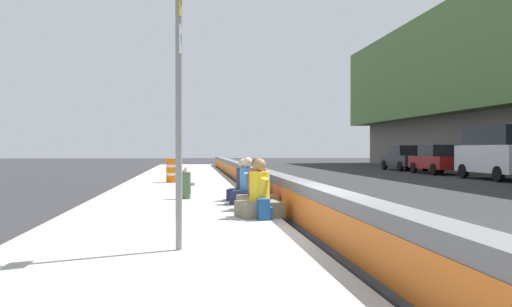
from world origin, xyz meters
TOP-DOWN VIEW (x-y plane):
  - ground_plane at (0.00, 0.00)m, footprint 160.00×160.00m
  - sidewalk_strip at (0.00, 2.65)m, footprint 80.00×4.40m
  - jersey_barrier at (0.00, 0.00)m, footprint 76.00×0.45m
  - route_sign_post at (-1.40, 2.34)m, footprint 0.44×0.09m
  - fire_hydrant at (6.34, 2.32)m, footprint 0.26×0.46m
  - seated_person_foreground at (2.08, 0.84)m, footprint 0.88×0.97m
  - seated_person_middle at (3.47, 0.73)m, footprint 0.78×0.89m
  - seated_person_rear at (4.84, 0.80)m, footprint 0.86×0.95m
  - seated_person_far at (5.82, 0.83)m, footprint 0.84×0.92m
  - backpack at (1.67, 0.81)m, footprint 0.32×0.28m
  - construction_barrel at (13.93, 2.93)m, footprint 0.54×0.54m
  - parked_car_fourth at (16.39, -12.34)m, footprint 5.11×2.11m
  - parked_car_midline at (22.73, -12.16)m, footprint 4.51×1.96m
  - parked_car_far at (28.40, -12.33)m, footprint 4.55×2.04m

SIDE VIEW (x-z plane):
  - ground_plane at x=0.00m, z-range 0.00..0.00m
  - sidewalk_strip at x=0.00m, z-range 0.00..0.14m
  - backpack at x=1.67m, z-range 0.13..0.53m
  - jersey_barrier at x=0.00m, z-range 0.00..0.85m
  - seated_person_far at x=5.82m, z-range -0.06..1.03m
  - seated_person_rear at x=4.84m, z-range -0.07..1.07m
  - seated_person_middle at x=3.47m, z-range -0.08..1.08m
  - seated_person_foreground at x=2.08m, z-range -0.08..1.08m
  - fire_hydrant at x=6.34m, z-range 0.15..1.03m
  - construction_barrel at x=13.93m, z-range 0.14..1.09m
  - parked_car_midline at x=22.73m, z-range 0.01..1.72m
  - parked_car_far at x=28.40m, z-range 0.01..1.72m
  - parked_car_fourth at x=16.39m, z-range 0.07..2.63m
  - route_sign_post at x=-1.40m, z-range 0.41..4.01m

